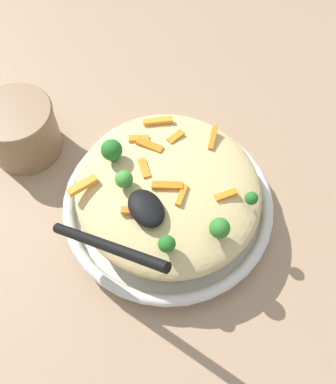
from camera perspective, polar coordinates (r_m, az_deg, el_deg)
name	(u,v)px	position (r m, az deg, el deg)	size (l,w,h in m)	color
ground_plane	(168,212)	(0.65, 0.00, -2.56)	(2.40, 2.40, 0.00)	#9E7F60
serving_bowl	(168,205)	(0.63, 0.00, -1.74)	(0.29, 0.29, 0.04)	silver
pasta_mound	(168,190)	(0.59, 0.00, 0.30)	(0.25, 0.25, 0.06)	#D1BA7A
carrot_piece_0	(167,186)	(0.55, -0.10, 0.81)	(0.04, 0.01, 0.01)	orange
carrot_piece_1	(158,121)	(0.62, -1.30, 9.11)	(0.04, 0.01, 0.01)	orange
carrot_piece_2	(176,137)	(0.60, 0.97, 7.03)	(0.03, 0.01, 0.01)	orange
carrot_piece_3	(150,146)	(0.59, -2.36, 5.93)	(0.04, 0.01, 0.01)	orange
carrot_piece_4	(213,138)	(0.61, 5.77, 6.93)	(0.04, 0.01, 0.01)	orange
carrot_piece_5	(138,211)	(0.54, -3.92, -2.47)	(0.04, 0.01, 0.01)	orange
carrot_piece_6	(226,195)	(0.56, 7.42, -0.41)	(0.03, 0.01, 0.01)	orange
carrot_piece_7	(144,168)	(0.57, -3.07, 3.02)	(0.03, 0.01, 0.01)	orange
carrot_piece_8	(179,197)	(0.55, 1.39, -0.60)	(0.03, 0.01, 0.01)	orange
carrot_piece_9	(83,185)	(0.57, -10.89, 0.84)	(0.04, 0.01, 0.01)	orange
carrot_piece_10	(137,140)	(0.60, -4.02, 6.67)	(0.03, 0.01, 0.01)	orange
broccoli_floret_0	(124,179)	(0.55, -5.66, 1.61)	(0.02, 0.02, 0.03)	#377928
broccoli_floret_1	(112,150)	(0.57, -7.23, 5.32)	(0.03, 0.03, 0.03)	#205B1C
broccoli_floret_2	(220,228)	(0.52, 6.63, -4.64)	(0.02, 0.02, 0.03)	#296820
broccoli_floret_3	(251,198)	(0.55, 10.64, -0.80)	(0.02, 0.02, 0.02)	#205B1C
broccoli_floret_4	(167,244)	(0.51, -0.15, -6.68)	(0.02, 0.02, 0.03)	#205B1C
serving_spoon	(132,221)	(0.51, -4.60, -3.76)	(0.15, 0.13, 0.09)	black
companion_bowl	(20,128)	(0.70, -18.39, 7.73)	(0.11, 0.11, 0.09)	#8C6B4C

